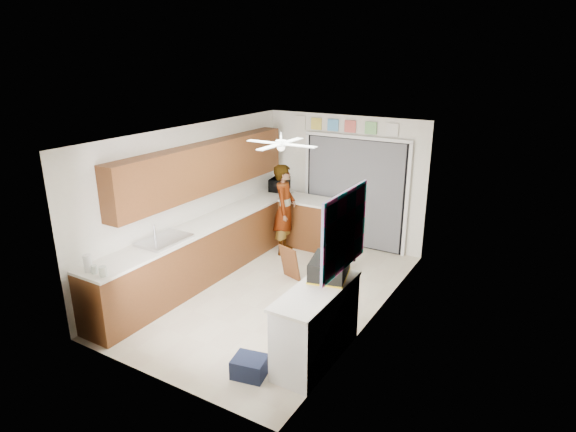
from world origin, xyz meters
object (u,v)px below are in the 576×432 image
at_px(microwave, 280,184).
at_px(suitcase, 329,268).
at_px(cardboard_box, 291,341).
at_px(navy_crate, 250,367).
at_px(man, 285,209).
at_px(paper_towel_roll, 88,263).
at_px(dog, 341,261).

height_order(microwave, suitcase, microwave).
distance_m(microwave, cardboard_box, 4.26).
bearing_deg(microwave, cardboard_box, -157.85).
height_order(cardboard_box, navy_crate, cardboard_box).
bearing_deg(suitcase, microwave, 116.20).
distance_m(cardboard_box, man, 3.27).
xyz_separation_m(navy_crate, man, (-1.56, 3.38, 0.73)).
xyz_separation_m(microwave, suitcase, (2.61, -3.08, -0.01)).
bearing_deg(microwave, paper_towel_roll, 167.62).
bearing_deg(dog, microwave, 162.84).
relative_size(microwave, suitcase, 0.81).
relative_size(microwave, man, 0.28).
xyz_separation_m(navy_crate, dog, (-0.25, 3.05, 0.10)).
bearing_deg(cardboard_box, microwave, 123.51).
xyz_separation_m(paper_towel_roll, dog, (1.97, 3.40, -0.83)).
distance_m(paper_towel_roll, man, 3.79).
relative_size(suitcase, cardboard_box, 1.51).
height_order(microwave, navy_crate, microwave).
relative_size(navy_crate, dog, 0.68).
relative_size(microwave, cardboard_box, 1.23).
xyz_separation_m(microwave, man, (0.58, -0.77, -0.22)).
bearing_deg(dog, paper_towel_roll, -107.03).
relative_size(paper_towel_roll, cardboard_box, 0.60).
relative_size(suitcase, navy_crate, 1.50).
xyz_separation_m(cardboard_box, dog, (-0.40, 2.36, 0.10)).
distance_m(microwave, man, 0.99).
bearing_deg(man, navy_crate, -173.88).
relative_size(navy_crate, man, 0.23).
bearing_deg(paper_towel_roll, microwave, 88.98).
relative_size(man, dog, 3.02).
xyz_separation_m(paper_towel_roll, suitcase, (2.69, 1.42, 0.01)).
xyz_separation_m(suitcase, man, (-2.03, 2.31, -0.22)).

